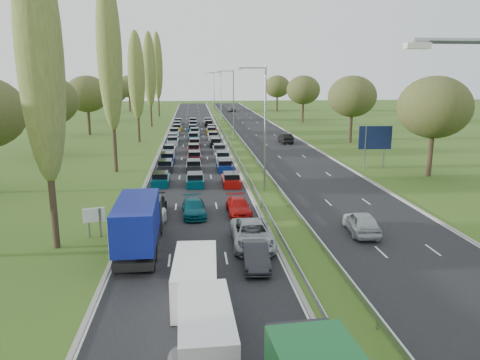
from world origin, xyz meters
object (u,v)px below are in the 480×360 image
white_van_rear (195,277)px  info_sign (94,218)px  direction_sign (375,140)px  blue_lorry (139,224)px  white_van_front (205,330)px  near_car_2 (148,220)px  near_car_3 (154,207)px

white_van_rear → info_sign: size_ratio=2.57×
white_van_rear → direction_sign: size_ratio=1.04×
blue_lorry → white_van_front: 12.41m
blue_lorry → white_van_rear: (3.50, -6.59, -0.79)m
white_van_front → direction_sign: 42.75m
near_car_2 → white_van_rear: size_ratio=0.93×
direction_sign → white_van_rear: bearing=-124.5°
near_car_3 → info_sign: info_sign is taller
blue_lorry → white_van_front: size_ratio=1.59×
info_sign → near_car_3: bearing=52.7°
white_van_rear → blue_lorry: bearing=120.3°
white_van_front → blue_lorry: bearing=106.7°
near_car_3 → blue_lorry: blue_lorry is taller
blue_lorry → info_sign: (-3.48, 3.32, -0.53)m
near_car_2 → direction_sign: bearing=42.8°
white_van_rear → info_sign: bearing=127.4°
near_car_3 → white_van_front: size_ratio=0.87×
white_van_front → direction_sign: size_ratio=1.04×
near_car_3 → white_van_rear: 15.21m
near_car_3 → blue_lorry: 8.35m
info_sign → near_car_2: bearing=20.4°
white_van_front → direction_sign: bearing=58.4°
near_car_3 → blue_lorry: bearing=-93.1°
blue_lorry → direction_sign: (25.32, 25.13, 1.67)m
blue_lorry → info_sign: bearing=135.6°
info_sign → blue_lorry: bearing=-43.7°
near_car_3 → white_van_rear: size_ratio=0.88×
white_van_front → info_sign: size_ratio=2.58×
near_car_2 → direction_sign: 32.62m
info_sign → white_van_front: bearing=-64.0°
blue_lorry → info_sign: blue_lorry is taller
near_car_2 → white_van_front: (3.78, -16.41, 0.40)m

